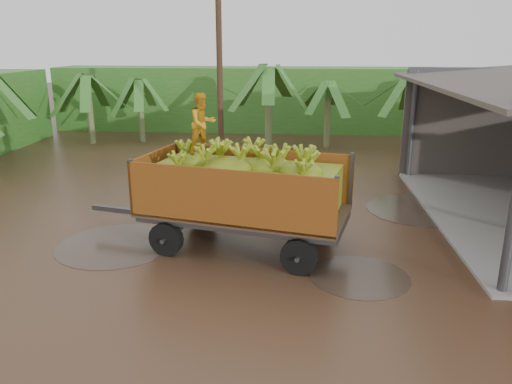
# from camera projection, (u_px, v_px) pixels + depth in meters

# --- Properties ---
(ground) EXTENTS (100.00, 100.00, 0.00)m
(ground) POSITION_uv_depth(u_px,v_px,m) (259.00, 224.00, 14.26)
(ground) COLOR black
(ground) RESTS_ON ground
(hedge_north) EXTENTS (22.00, 3.00, 3.60)m
(hedge_north) POSITION_uv_depth(u_px,v_px,m) (247.00, 99.00, 29.17)
(hedge_north) COLOR #2D661E
(hedge_north) RESTS_ON ground
(banana_trailer) EXTENTS (7.03, 3.51, 3.81)m
(banana_trailer) POSITION_uv_depth(u_px,v_px,m) (244.00, 190.00, 12.20)
(banana_trailer) COLOR #A95C18
(banana_trailer) RESTS_ON ground
(man_blue) EXTENTS (0.73, 0.63, 1.71)m
(man_blue) POSITION_uv_depth(u_px,v_px,m) (281.00, 186.00, 14.94)
(man_blue) COLOR #6D81C7
(man_blue) RESTS_ON ground
(utility_pole) EXTENTS (1.20, 0.24, 7.40)m
(utility_pole) POSITION_uv_depth(u_px,v_px,m) (220.00, 74.00, 20.13)
(utility_pole) COLOR #47301E
(utility_pole) RESTS_ON ground
(banana_plants) EXTENTS (25.31, 20.80, 4.12)m
(banana_plants) POSITION_uv_depth(u_px,v_px,m) (147.00, 123.00, 20.06)
(banana_plants) COLOR #2D661E
(banana_plants) RESTS_ON ground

